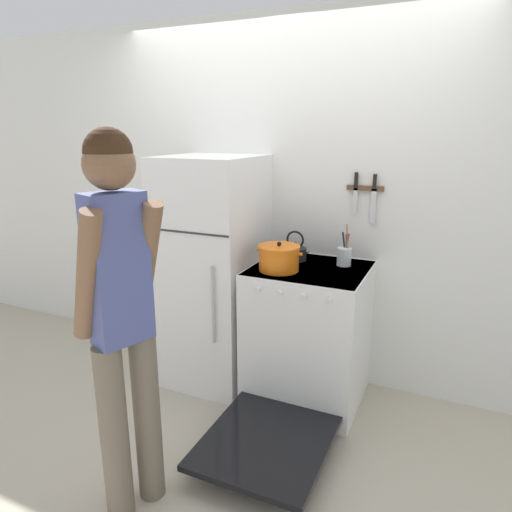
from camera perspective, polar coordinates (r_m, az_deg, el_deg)
name	(u,v)px	position (r m, az deg, el deg)	size (l,w,h in m)	color
ground_plane	(283,365)	(3.70, 3.40, -13.41)	(14.00, 14.00, 0.00)	#B2A893
wall_back	(287,203)	(3.30, 3.94, 6.58)	(10.00, 0.06, 2.55)	silver
refrigerator	(213,272)	(3.26, -5.40, -1.98)	(0.63, 0.69, 1.62)	white
stove_range	(306,337)	(3.08, 6.30, -10.01)	(0.73, 1.42, 0.93)	white
dutch_oven_pot	(279,258)	(2.86, 2.89, -0.24)	(0.30, 0.26, 0.19)	orange
tea_kettle	(295,251)	(3.10, 4.93, 0.57)	(0.20, 0.16, 0.20)	black
utensil_jar	(344,255)	(3.02, 10.98, 0.06)	(0.09, 0.09, 0.27)	silver
person	(121,310)	(2.09, -16.47, -6.48)	(0.37, 0.43, 1.80)	#6B6051
wall_knife_strip	(365,189)	(3.09, 13.51, 8.15)	(0.24, 0.03, 0.33)	brown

